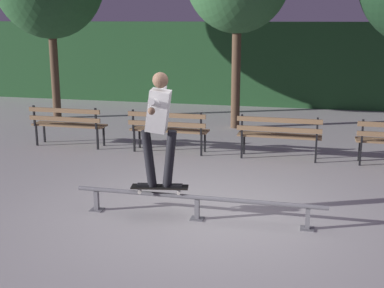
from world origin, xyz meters
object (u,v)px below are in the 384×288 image
object	(u,v)px
park_bench_leftmost	(68,122)
park_bench_left_center	(168,127)
grind_rail	(197,201)
skateboard	(160,187)
skateboarder	(159,120)
park_bench_right_center	(279,132)

from	to	relation	value
park_bench_leftmost	park_bench_left_center	size ratio (longest dim) A/B	1.00
grind_rail	park_bench_leftmost	world-z (taller)	park_bench_leftmost
skateboard	skateboarder	xyz separation A→B (m)	(0.00, 0.00, 0.94)
skateboard	park_bench_right_center	size ratio (longest dim) A/B	0.50
skateboard	skateboarder	distance (m)	0.94
skateboard	park_bench_left_center	bearing A→B (deg)	104.08
park_bench_right_center	skateboard	bearing A→B (deg)	-112.31
skateboard	park_bench_left_center	world-z (taller)	park_bench_left_center
park_bench_leftmost	park_bench_left_center	xyz separation A→B (m)	(2.21, 0.00, 0.00)
skateboard	park_bench_right_center	distance (m)	3.62
skateboarder	park_bench_left_center	distance (m)	3.54
skateboarder	park_bench_leftmost	xyz separation A→B (m)	(-3.05, 3.34, -0.82)
skateboarder	park_bench_leftmost	bearing A→B (deg)	132.39
grind_rail	park_bench_left_center	world-z (taller)	park_bench_left_center
park_bench_leftmost	grind_rail	bearing A→B (deg)	-43.09
grind_rail	park_bench_left_center	size ratio (longest dim) A/B	2.15
grind_rail	skateboard	xyz separation A→B (m)	(-0.53, -0.00, 0.16)
skateboarder	park_bench_left_center	xyz separation A→B (m)	(-0.84, 3.34, -0.82)
park_bench_left_center	park_bench_right_center	xyz separation A→B (m)	(2.21, 0.00, 0.00)
grind_rail	park_bench_right_center	distance (m)	3.46
skateboard	park_bench_leftmost	world-z (taller)	park_bench_leftmost
park_bench_right_center	grind_rail	bearing A→B (deg)	-104.21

